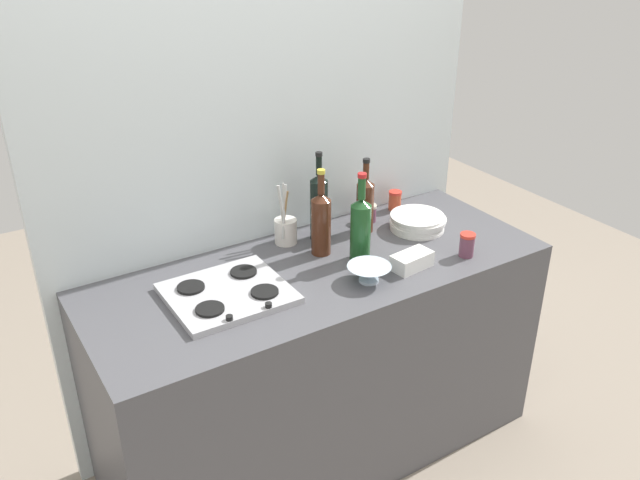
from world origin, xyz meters
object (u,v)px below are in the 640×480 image
object	(u,v)px
stovetop_hob	(228,293)
condiment_jar_front	(467,245)
condiment_jar_spare	(395,200)
plate_stack	(418,222)
wine_bottle_leftmost	(361,227)
utensil_crock	(286,229)
wine_bottle_rightmost	(319,206)
butter_dish	(412,261)
mixing_bowl	(369,273)
wine_bottle_mid_left	(321,222)
condiment_jar_rear	(369,213)
wine_bottle_mid_right	(365,203)

from	to	relation	value
stovetop_hob	condiment_jar_front	bearing A→B (deg)	-13.47
condiment_jar_front	condiment_jar_spare	distance (m)	0.50
plate_stack	condiment_jar_spare	bearing A→B (deg)	78.60
plate_stack	wine_bottle_leftmost	distance (m)	0.39
utensil_crock	condiment_jar_spare	world-z (taller)	utensil_crock
condiment_jar_front	condiment_jar_spare	world-z (taller)	condiment_jar_front
wine_bottle_leftmost	condiment_jar_front	world-z (taller)	wine_bottle_leftmost
wine_bottle_rightmost	butter_dish	distance (m)	0.45
mixing_bowl	wine_bottle_mid_left	bearing A→B (deg)	96.18
stovetop_hob	condiment_jar_front	xyz separation A→B (m)	(0.93, -0.22, 0.04)
wine_bottle_mid_left	mixing_bowl	distance (m)	0.30
wine_bottle_mid_left	utensil_crock	world-z (taller)	wine_bottle_mid_left
plate_stack	condiment_jar_rear	world-z (taller)	condiment_jar_rear
stovetop_hob	condiment_jar_rear	size ratio (longest dim) A/B	5.43
butter_dish	plate_stack	bearing A→B (deg)	46.88
mixing_bowl	butter_dish	world-z (taller)	mixing_bowl
wine_bottle_rightmost	plate_stack	bearing A→B (deg)	-20.45
wine_bottle_leftmost	mixing_bowl	world-z (taller)	wine_bottle_leftmost
plate_stack	condiment_jar_spare	world-z (taller)	condiment_jar_spare
butter_dish	condiment_jar_front	xyz separation A→B (m)	(0.24, -0.04, 0.02)
plate_stack	stovetop_hob	bearing A→B (deg)	-175.75
stovetop_hob	plate_stack	distance (m)	0.92
plate_stack	wine_bottle_mid_right	bearing A→B (deg)	151.57
wine_bottle_mid_right	mixing_bowl	bearing A→B (deg)	-123.19
plate_stack	wine_bottle_mid_left	size ratio (longest dim) A/B	0.67
condiment_jar_front	condiment_jar_rear	world-z (taller)	condiment_jar_front
butter_dish	condiment_jar_spare	distance (m)	0.54
plate_stack	wine_bottle_rightmost	bearing A→B (deg)	159.55
utensil_crock	condiment_jar_rear	distance (m)	0.41
stovetop_hob	condiment_jar_rear	world-z (taller)	condiment_jar_rear
wine_bottle_leftmost	condiment_jar_spare	size ratio (longest dim) A/B	4.07
plate_stack	wine_bottle_mid_right	distance (m)	0.25
plate_stack	wine_bottle_mid_left	world-z (taller)	wine_bottle_mid_left
condiment_jar_front	wine_bottle_mid_left	bearing A→B (deg)	145.34
plate_stack	condiment_jar_spare	xyz separation A→B (m)	(0.04, 0.21, 0.01)
wine_bottle_mid_right	condiment_jar_rear	distance (m)	0.13
condiment_jar_front	condiment_jar_rear	bearing A→B (deg)	106.38
butter_dish	condiment_jar_spare	world-z (taller)	condiment_jar_spare
wine_bottle_rightmost	condiment_jar_front	bearing A→B (deg)	-47.03
mixing_bowl	condiment_jar_rear	size ratio (longest dim) A/B	2.14
wine_bottle_mid_right	condiment_jar_rear	bearing A→B (deg)	42.63
utensil_crock	condiment_jar_front	xyz separation A→B (m)	(0.55, -0.48, -0.01)
condiment_jar_spare	mixing_bowl	bearing A→B (deg)	-136.02
wine_bottle_rightmost	wine_bottle_leftmost	bearing A→B (deg)	-80.88
mixing_bowl	condiment_jar_front	xyz separation A→B (m)	(0.44, -0.04, 0.01)
condiment_jar_front	condiment_jar_rear	size ratio (longest dim) A/B	1.27
condiment_jar_spare	wine_bottle_leftmost	bearing A→B (deg)	-143.36
wine_bottle_leftmost	condiment_jar_spare	xyz separation A→B (m)	(0.41, 0.30, -0.09)
butter_dish	mixing_bowl	bearing A→B (deg)	178.68
wine_bottle_leftmost	condiment_jar_spare	world-z (taller)	wine_bottle_leftmost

